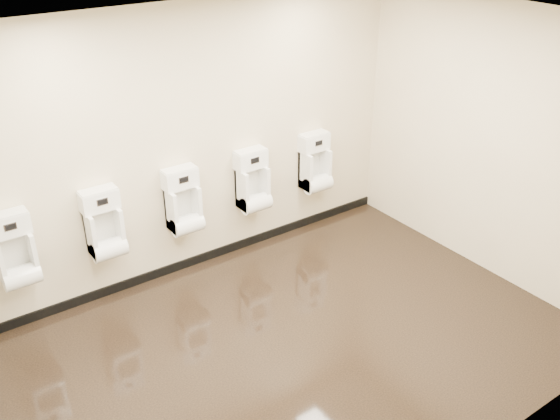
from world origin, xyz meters
The scene contains 11 objects.
ground centered at (0.00, 0.00, 0.00)m, with size 5.00×3.50×0.00m, color black.
ceiling centered at (0.00, 0.00, 2.80)m, with size 5.00×3.50×0.00m, color silver.
back_wall centered at (0.00, 1.75, 1.40)m, with size 5.00×0.02×2.80m, color beige.
front_wall centered at (0.00, -1.75, 1.40)m, with size 5.00×0.02×2.80m, color beige.
right_wall centered at (2.50, 0.00, 1.40)m, with size 0.02×3.50×2.80m, color beige.
skirting_back centered at (0.00, 1.74, 0.05)m, with size 5.00×0.02×0.10m, color black.
urinal_0 centered at (-1.84, 1.63, 0.81)m, with size 0.37×0.27×0.68m.
urinal_1 centered at (-1.02, 1.63, 0.81)m, with size 0.37×0.27×0.68m.
urinal_2 centered at (-0.18, 1.63, 0.81)m, with size 0.37×0.27×0.68m.
urinal_3 centered at (0.66, 1.63, 0.81)m, with size 0.37×0.27×0.68m.
urinal_4 centered at (1.53, 1.63, 0.81)m, with size 0.37×0.27×0.68m.
Camera 1 is at (-2.64, -3.55, 3.72)m, focal length 40.00 mm.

